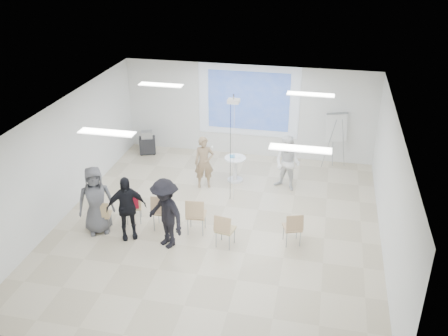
% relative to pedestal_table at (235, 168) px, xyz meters
% --- Properties ---
extents(floor, '(8.00, 9.00, 0.10)m').
position_rel_pedestal_table_xyz_m(floor, '(0.04, -2.53, -0.48)').
color(floor, beige).
rests_on(floor, ground).
extents(ceiling, '(8.00, 9.00, 0.10)m').
position_rel_pedestal_table_xyz_m(ceiling, '(0.04, -2.53, 2.62)').
color(ceiling, white).
rests_on(ceiling, wall_back).
extents(wall_back, '(8.00, 0.10, 3.00)m').
position_rel_pedestal_table_xyz_m(wall_back, '(0.04, 2.02, 1.07)').
color(wall_back, silver).
rests_on(wall_back, floor).
extents(wall_left, '(0.10, 9.00, 3.00)m').
position_rel_pedestal_table_xyz_m(wall_left, '(-4.01, -2.53, 1.07)').
color(wall_left, silver).
rests_on(wall_left, floor).
extents(wall_right, '(0.10, 9.00, 3.00)m').
position_rel_pedestal_table_xyz_m(wall_right, '(4.09, -2.53, 1.07)').
color(wall_right, silver).
rests_on(wall_right, floor).
extents(projection_halo, '(3.20, 0.01, 2.30)m').
position_rel_pedestal_table_xyz_m(projection_halo, '(0.04, 1.95, 1.42)').
color(projection_halo, silver).
rests_on(projection_halo, wall_back).
extents(projection_image, '(2.60, 0.01, 1.90)m').
position_rel_pedestal_table_xyz_m(projection_image, '(0.04, 1.94, 1.42)').
color(projection_image, '#3558B6').
rests_on(projection_image, wall_back).
extents(pedestal_table, '(0.77, 0.77, 0.78)m').
position_rel_pedestal_table_xyz_m(pedestal_table, '(0.00, 0.00, 0.00)').
color(pedestal_table, silver).
rests_on(pedestal_table, floor).
extents(player_left, '(0.74, 0.62, 1.74)m').
position_rel_pedestal_table_xyz_m(player_left, '(-0.80, -0.54, 0.44)').
color(player_left, '#9A7D5E').
rests_on(player_left, floor).
extents(player_right, '(1.06, 0.97, 1.78)m').
position_rel_pedestal_table_xyz_m(player_right, '(1.54, -0.17, 0.46)').
color(player_right, white).
rests_on(player_right, floor).
extents(controller_left, '(0.07, 0.12, 0.04)m').
position_rel_pedestal_table_xyz_m(controller_left, '(-0.62, -0.29, 0.71)').
color(controller_left, white).
rests_on(controller_left, player_left).
extents(controller_right, '(0.08, 0.12, 0.04)m').
position_rel_pedestal_table_xyz_m(controller_right, '(1.36, 0.08, 0.77)').
color(controller_right, white).
rests_on(controller_right, player_right).
extents(chair_far_left, '(0.47, 0.49, 0.83)m').
position_rel_pedestal_table_xyz_m(chair_far_left, '(-2.68, -3.32, 0.06)').
color(chair_far_left, tan).
rests_on(chair_far_left, floor).
extents(chair_left_mid, '(0.53, 0.55, 0.88)m').
position_rel_pedestal_table_xyz_m(chair_left_mid, '(-2.07, -2.82, 0.09)').
color(chair_left_mid, tan).
rests_on(chair_left_mid, floor).
extents(chair_left_inner, '(0.47, 0.51, 0.99)m').
position_rel_pedestal_table_xyz_m(chair_left_inner, '(-1.26, -2.98, 0.15)').
color(chair_left_inner, tan).
rests_on(chair_left_inner, floor).
extents(chair_center, '(0.49, 0.53, 0.97)m').
position_rel_pedestal_table_xyz_m(chair_center, '(-0.40, -2.96, 0.14)').
color(chair_center, tan).
rests_on(chair_center, floor).
extents(chair_right_inner, '(0.48, 0.51, 0.88)m').
position_rel_pedestal_table_xyz_m(chair_right_inner, '(0.39, -3.38, 0.09)').
color(chair_right_inner, tan).
rests_on(chair_right_inner, floor).
extents(chair_right_far, '(0.53, 0.55, 0.87)m').
position_rel_pedestal_table_xyz_m(chair_right_far, '(1.96, -2.96, 0.08)').
color(chair_right_far, tan).
rests_on(chair_right_far, floor).
extents(red_jacket, '(0.45, 0.24, 0.42)m').
position_rel_pedestal_table_xyz_m(red_jacket, '(-2.09, -2.97, 0.29)').
color(red_jacket, '#A61428').
rests_on(red_jacket, chair_left_mid).
extents(laptop, '(0.37, 0.27, 0.03)m').
position_rel_pedestal_table_xyz_m(laptop, '(-1.26, -2.87, 0.10)').
color(laptop, black).
rests_on(laptop, chair_left_inner).
extents(audience_left, '(1.26, 1.08, 1.86)m').
position_rel_pedestal_table_xyz_m(audience_left, '(-1.97, -3.45, 0.50)').
color(audience_left, black).
rests_on(audience_left, floor).
extents(audience_mid, '(1.45, 1.29, 1.97)m').
position_rel_pedestal_table_xyz_m(audience_mid, '(-0.95, -3.59, 0.55)').
color(audience_mid, black).
rests_on(audience_mid, floor).
extents(audience_outer, '(1.14, 1.00, 1.96)m').
position_rel_pedestal_table_xyz_m(audience_outer, '(-2.78, -3.36, 0.55)').
color(audience_outer, '#57575C').
rests_on(audience_outer, floor).
extents(flipchart_easel, '(0.74, 0.58, 1.78)m').
position_rel_pedestal_table_xyz_m(flipchart_easel, '(2.82, 1.59, 0.88)').
color(flipchart_easel, gray).
rests_on(flipchart_easel, floor).
extents(av_cart, '(0.63, 0.57, 0.78)m').
position_rel_pedestal_table_xyz_m(av_cart, '(-3.21, 1.34, -0.07)').
color(av_cart, black).
rests_on(av_cart, floor).
extents(ceiling_projector, '(0.30, 0.25, 3.00)m').
position_rel_pedestal_table_xyz_m(ceiling_projector, '(0.14, -1.04, 2.26)').
color(ceiling_projector, white).
rests_on(ceiling_projector, ceiling).
extents(fluor_panel_nw, '(1.20, 0.30, 0.02)m').
position_rel_pedestal_table_xyz_m(fluor_panel_nw, '(-1.96, -0.53, 2.54)').
color(fluor_panel_nw, white).
rests_on(fluor_panel_nw, ceiling).
extents(fluor_panel_ne, '(1.20, 0.30, 0.02)m').
position_rel_pedestal_table_xyz_m(fluor_panel_ne, '(2.04, -0.53, 2.54)').
color(fluor_panel_ne, white).
rests_on(fluor_panel_ne, ceiling).
extents(fluor_panel_sw, '(1.20, 0.30, 0.02)m').
position_rel_pedestal_table_xyz_m(fluor_panel_sw, '(-1.96, -4.03, 2.54)').
color(fluor_panel_sw, white).
rests_on(fluor_panel_sw, ceiling).
extents(fluor_panel_se, '(1.20, 0.30, 0.02)m').
position_rel_pedestal_table_xyz_m(fluor_panel_se, '(2.04, -4.03, 2.54)').
color(fluor_panel_se, white).
rests_on(fluor_panel_se, ceiling).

